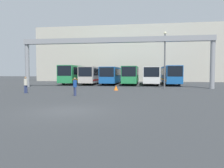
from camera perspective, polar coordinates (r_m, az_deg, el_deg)
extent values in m
plane|color=#2D3033|center=(12.23, -11.76, -6.93)|extent=(200.00, 200.00, 0.00)
cube|color=#B7B2A3|center=(56.55, 4.34, 7.51)|extent=(44.33, 12.00, 13.03)
cylinder|color=gray|center=(34.21, -21.25, 4.46)|extent=(0.60, 0.60, 6.15)
cylinder|color=gray|center=(30.90, 24.77, 4.57)|extent=(0.60, 0.60, 6.15)
cube|color=gray|center=(30.29, 0.53, 11.39)|extent=(26.16, 0.80, 0.70)
cube|color=#268C4C|center=(41.32, -9.53, 2.62)|extent=(2.55, 11.46, 2.95)
cube|color=black|center=(35.94, -12.38, 3.40)|extent=(2.35, 0.06, 1.65)
cube|color=black|center=(41.32, -9.54, 3.38)|extent=(2.58, 9.74, 1.24)
cube|color=orange|center=(41.34, -9.52, 1.31)|extent=(2.58, 10.89, 0.24)
cylinder|color=black|center=(38.71, -12.56, 0.56)|extent=(0.28, 0.95, 0.95)
cylinder|color=black|center=(37.96, -9.42, 0.55)|extent=(0.28, 0.95, 0.95)
cylinder|color=black|center=(44.75, -9.60, 0.92)|extent=(0.28, 0.95, 0.95)
cylinder|color=black|center=(44.10, -6.84, 0.91)|extent=(0.28, 0.95, 0.95)
cube|color=beige|center=(40.83, -4.71, 2.47)|extent=(2.43, 12.38, 2.71)
cube|color=black|center=(34.85, -7.05, 3.18)|extent=(2.24, 0.06, 1.52)
cube|color=black|center=(40.83, -4.71, 3.17)|extent=(2.46, 10.53, 1.14)
cube|color=red|center=(40.85, -4.70, 1.26)|extent=(2.46, 11.76, 0.24)
cylinder|color=black|center=(37.78, -7.47, 0.55)|extent=(0.28, 0.96, 0.96)
cylinder|color=black|center=(37.25, -4.35, 0.53)|extent=(0.28, 0.96, 0.96)
cylinder|color=black|center=(44.48, -5.00, 0.94)|extent=(0.28, 0.96, 0.96)
cylinder|color=black|center=(44.03, -2.33, 0.93)|extent=(0.28, 0.96, 0.96)
cube|color=#1959A5|center=(40.16, 0.09, 2.44)|extent=(2.52, 12.34, 2.66)
cube|color=black|center=(34.09, -1.44, 3.14)|extent=(2.32, 0.06, 1.49)
cube|color=black|center=(40.16, 0.09, 3.13)|extent=(2.55, 10.49, 1.12)
cube|color=#1966B2|center=(40.18, 0.09, 1.22)|extent=(2.55, 11.73, 0.24)
cylinder|color=black|center=(36.97, -2.39, 0.55)|extent=(0.28, 1.00, 1.00)
cylinder|color=black|center=(36.62, 1.00, 0.53)|extent=(0.28, 1.00, 1.00)
cylinder|color=black|center=(43.77, -0.66, 0.94)|extent=(0.28, 1.00, 1.00)
cylinder|color=black|center=(43.47, 2.20, 0.93)|extent=(0.28, 1.00, 1.00)
cube|color=#268C4C|center=(38.93, 4.95, 2.49)|extent=(2.43, 10.60, 2.77)
cube|color=black|center=(33.66, 4.37, 3.28)|extent=(2.23, 0.06, 1.55)
cube|color=black|center=(38.92, 4.95, 3.24)|extent=(2.46, 9.01, 1.16)
cube|color=#268C4C|center=(38.94, 4.94, 1.19)|extent=(2.46, 10.07, 0.24)
cylinder|color=black|center=(36.08, 2.97, 0.55)|extent=(0.28, 1.08, 1.08)
cylinder|color=black|center=(35.94, 6.31, 0.53)|extent=(0.28, 1.08, 1.08)
cylinder|color=black|center=(41.99, 3.76, 0.90)|extent=(0.28, 1.08, 1.08)
cylinder|color=black|center=(41.87, 6.64, 0.88)|extent=(0.28, 1.08, 1.08)
cube|color=silver|center=(38.92, 10.04, 2.37)|extent=(2.55, 10.73, 2.66)
cube|color=black|center=(33.58, 10.27, 3.10)|extent=(2.35, 0.06, 1.49)
cube|color=black|center=(38.92, 10.05, 3.09)|extent=(2.58, 9.12, 1.12)
cube|color=orange|center=(38.94, 10.03, 1.12)|extent=(2.58, 10.19, 0.24)
cylinder|color=black|center=(35.94, 8.36, 0.40)|extent=(0.28, 0.93, 0.93)
cylinder|color=black|center=(36.00, 11.92, 0.37)|extent=(0.28, 0.93, 0.93)
cylinder|color=black|center=(41.94, 8.40, 0.77)|extent=(0.28, 0.93, 0.93)
cylinder|color=black|center=(41.99, 11.45, 0.75)|extent=(0.28, 0.93, 0.93)
cube|color=#1959A5|center=(40.01, 14.97, 2.45)|extent=(2.43, 12.44, 2.82)
cube|color=black|center=(33.86, 16.14, 3.22)|extent=(2.23, 0.06, 1.58)
cube|color=black|center=(40.01, 14.98, 3.19)|extent=(2.46, 10.58, 1.18)
cube|color=orange|center=(40.03, 14.95, 1.16)|extent=(2.46, 11.82, 0.24)
cylinder|color=black|center=(36.47, 13.90, 0.49)|extent=(0.28, 1.07, 1.07)
cylinder|color=black|center=(36.73, 17.18, 0.46)|extent=(0.28, 1.07, 1.07)
cylinder|color=black|center=(43.41, 13.05, 0.90)|extent=(0.28, 1.07, 1.07)
cylinder|color=black|center=(43.63, 15.82, 0.87)|extent=(0.28, 1.07, 1.07)
cylinder|color=navy|center=(23.86, -21.43, -1.27)|extent=(0.18, 0.18, 0.80)
cylinder|color=navy|center=(23.79, -21.77, -1.28)|extent=(0.18, 0.18, 0.80)
cylinder|color=beige|center=(23.78, -21.63, 0.49)|extent=(0.35, 0.35, 0.67)
sphere|color=#8C6647|center=(23.77, -21.65, 1.55)|extent=(0.22, 0.22, 0.22)
cylinder|color=navy|center=(19.98, -9.74, -1.92)|extent=(0.18, 0.18, 0.78)
cylinder|color=navy|center=(19.85, -9.55, -1.96)|extent=(0.18, 0.18, 0.78)
cylinder|color=navy|center=(19.87, -9.66, 0.11)|extent=(0.34, 0.34, 0.65)
sphere|color=#8C6647|center=(19.85, -9.67, 1.35)|extent=(0.21, 0.21, 0.21)
cone|color=orange|center=(25.65, 1.05, -1.03)|extent=(0.50, 0.50, 0.57)
cylinder|color=#595B60|center=(29.64, 13.61, 5.75)|extent=(0.20, 0.20, 7.09)
sphere|color=beige|center=(30.05, 13.70, 12.81)|extent=(0.36, 0.36, 0.36)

